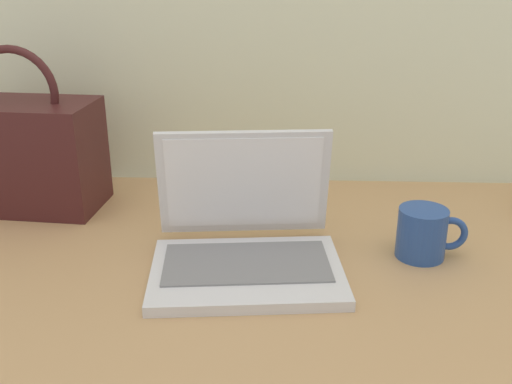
% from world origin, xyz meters
% --- Properties ---
extents(desk, '(1.60, 0.76, 0.03)m').
position_xyz_m(desk, '(0.00, 0.00, 0.01)').
color(desk, tan).
rests_on(desk, ground).
extents(laptop, '(0.33, 0.29, 0.22)m').
position_xyz_m(laptop, '(-0.03, -0.03, 0.08)').
color(laptop, silver).
rests_on(laptop, desk).
extents(coffee_mug, '(0.12, 0.08, 0.09)m').
position_xyz_m(coffee_mug, '(0.28, 0.01, 0.08)').
color(coffee_mug, '#26478C').
rests_on(coffee_mug, desk).
extents(handbag, '(0.31, 0.18, 0.33)m').
position_xyz_m(handbag, '(-0.49, 0.21, 0.15)').
color(handbag, '#3F1919').
rests_on(handbag, desk).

